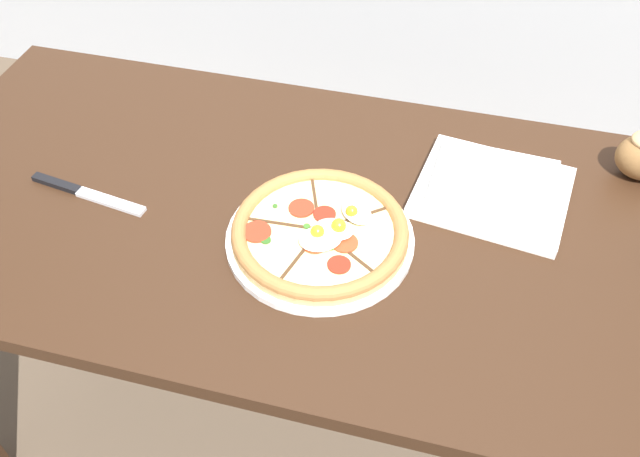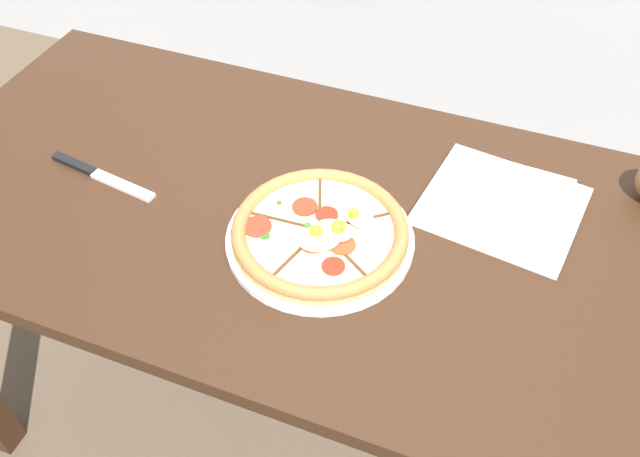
% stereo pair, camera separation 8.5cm
% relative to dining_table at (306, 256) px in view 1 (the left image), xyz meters
% --- Properties ---
extents(ground_plane, '(12.00, 12.00, 0.00)m').
position_rel_dining_table_xyz_m(ground_plane, '(0.00, 0.00, -0.63)').
color(ground_plane, brown).
extents(dining_table, '(1.45, 0.71, 0.74)m').
position_rel_dining_table_xyz_m(dining_table, '(0.00, 0.00, 0.00)').
color(dining_table, '#331E11').
rests_on(dining_table, ground_plane).
extents(pizza, '(0.30, 0.30, 0.05)m').
position_rel_dining_table_xyz_m(pizza, '(0.04, -0.06, 0.13)').
color(pizza, white).
rests_on(pizza, dining_table).
extents(napkin_folded, '(0.28, 0.24, 0.04)m').
position_rel_dining_table_xyz_m(napkin_folded, '(0.30, 0.12, 0.12)').
color(napkin_folded, white).
rests_on(napkin_folded, dining_table).
extents(knife_main, '(0.23, 0.05, 0.01)m').
position_rel_dining_table_xyz_m(knife_main, '(-0.38, -0.05, 0.11)').
color(knife_main, silver).
rests_on(knife_main, dining_table).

